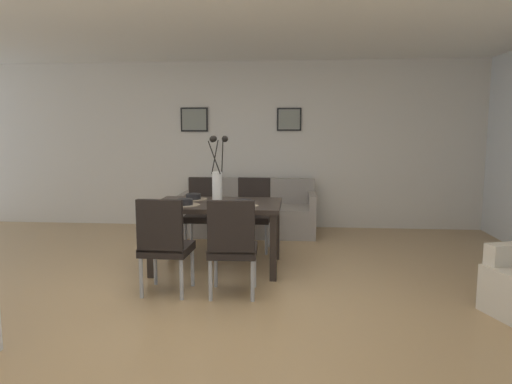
# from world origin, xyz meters

# --- Properties ---
(ground_plane) EXTENTS (9.00, 9.00, 0.00)m
(ground_plane) POSITION_xyz_m (0.00, 0.00, 0.00)
(ground_plane) COLOR tan
(back_wall_panel) EXTENTS (9.00, 0.10, 2.60)m
(back_wall_panel) POSITION_xyz_m (0.00, 3.25, 1.30)
(back_wall_panel) COLOR silver
(back_wall_panel) RESTS_ON ground
(ceiling_panel) EXTENTS (9.00, 7.20, 0.08)m
(ceiling_panel) POSITION_xyz_m (0.00, 0.40, 2.64)
(ceiling_panel) COLOR white
(dining_table) EXTENTS (1.40, 0.92, 0.74)m
(dining_table) POSITION_xyz_m (-0.13, 0.89, 0.65)
(dining_table) COLOR black
(dining_table) RESTS_ON ground
(dining_chair_near_left) EXTENTS (0.46, 0.46, 0.92)m
(dining_chair_near_left) POSITION_xyz_m (-0.48, -0.01, 0.51)
(dining_chair_near_left) COLOR black
(dining_chair_near_left) RESTS_ON ground
(dining_chair_near_right) EXTENTS (0.45, 0.45, 0.92)m
(dining_chair_near_right) POSITION_xyz_m (-0.46, 1.75, 0.51)
(dining_chair_near_right) COLOR black
(dining_chair_near_right) RESTS_ON ground
(dining_chair_far_left) EXTENTS (0.46, 0.46, 0.92)m
(dining_chair_far_left) POSITION_xyz_m (0.16, -0.01, 0.51)
(dining_chair_far_left) COLOR black
(dining_chair_far_left) RESTS_ON ground
(dining_chair_far_right) EXTENTS (0.45, 0.45, 0.92)m
(dining_chair_far_right) POSITION_xyz_m (0.19, 1.76, 0.51)
(dining_chair_far_right) COLOR black
(dining_chair_far_right) RESTS_ON ground
(centerpiece_vase) EXTENTS (0.21, 0.23, 0.73)m
(centerpiece_vase) POSITION_xyz_m (-0.13, 0.89, 1.02)
(centerpiece_vase) COLOR white
(centerpiece_vase) RESTS_ON dining_table
(placemat_near_left) EXTENTS (0.32, 0.32, 0.01)m
(placemat_near_left) POSITION_xyz_m (-0.45, 0.68, 0.74)
(placemat_near_left) COLOR #7F705B
(placemat_near_left) RESTS_ON dining_table
(bowl_near_left) EXTENTS (0.17, 0.17, 0.07)m
(bowl_near_left) POSITION_xyz_m (-0.45, 0.68, 0.78)
(bowl_near_left) COLOR black
(bowl_near_left) RESTS_ON dining_table
(placemat_near_right) EXTENTS (0.32, 0.32, 0.01)m
(placemat_near_right) POSITION_xyz_m (-0.45, 1.10, 0.74)
(placemat_near_right) COLOR #7F705B
(placemat_near_right) RESTS_ON dining_table
(bowl_near_right) EXTENTS (0.17, 0.17, 0.07)m
(bowl_near_right) POSITION_xyz_m (-0.45, 1.10, 0.78)
(bowl_near_right) COLOR black
(bowl_near_right) RESTS_ON dining_table
(placemat_far_left) EXTENTS (0.32, 0.32, 0.01)m
(placemat_far_left) POSITION_xyz_m (0.18, 0.68, 0.74)
(placemat_far_left) COLOR #7F705B
(placemat_far_left) RESTS_ON dining_table
(bowl_far_left) EXTENTS (0.17, 0.17, 0.07)m
(bowl_far_left) POSITION_xyz_m (0.18, 0.68, 0.78)
(bowl_far_left) COLOR black
(bowl_far_left) RESTS_ON dining_table
(sofa) EXTENTS (1.96, 0.84, 0.80)m
(sofa) POSITION_xyz_m (0.04, 2.70, 0.28)
(sofa) COLOR gray
(sofa) RESTS_ON ground
(framed_picture_left) EXTENTS (0.43, 0.03, 0.38)m
(framed_picture_left) POSITION_xyz_m (-0.88, 3.18, 1.70)
(framed_picture_left) COLOR black
(framed_picture_center) EXTENTS (0.38, 0.03, 0.36)m
(framed_picture_center) POSITION_xyz_m (0.62, 3.18, 1.70)
(framed_picture_center) COLOR black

